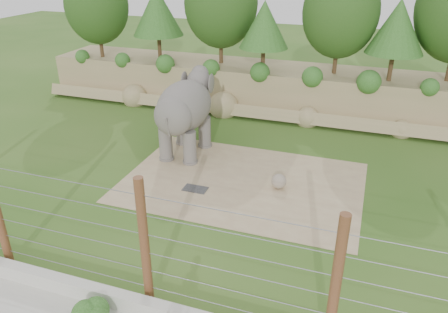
% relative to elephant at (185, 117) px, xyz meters
% --- Properties ---
extents(ground, '(90.00, 90.00, 0.00)m').
position_rel_elephant_xyz_m(ground, '(2.96, -4.92, -1.86)').
color(ground, '#2B5B18').
rests_on(ground, ground).
extents(back_embankment, '(30.00, 5.52, 8.77)m').
position_rel_elephant_xyz_m(back_embankment, '(3.55, 7.75, 2.10)').
color(back_embankment, '#92865A').
rests_on(back_embankment, ground).
extents(dirt_patch, '(10.00, 7.00, 0.02)m').
position_rel_elephant_xyz_m(dirt_patch, '(3.46, -1.92, -1.85)').
color(dirt_patch, tan).
rests_on(dirt_patch, ground).
extents(drain_grate, '(1.00, 0.60, 0.03)m').
position_rel_elephant_xyz_m(drain_grate, '(1.78, -3.18, -1.83)').
color(drain_grate, '#262628').
rests_on(drain_grate, dirt_patch).
extents(elephant, '(2.06, 4.64, 3.73)m').
position_rel_elephant_xyz_m(elephant, '(0.00, 0.00, 0.00)').
color(elephant, '#66615B').
rests_on(elephant, ground).
extents(stone_ball, '(0.62, 0.62, 0.62)m').
position_rel_elephant_xyz_m(stone_ball, '(5.04, -1.94, -1.53)').
color(stone_ball, gray).
rests_on(stone_ball, dirt_patch).
extents(retaining_wall, '(26.00, 0.35, 0.50)m').
position_rel_elephant_xyz_m(retaining_wall, '(2.96, -9.92, -1.61)').
color(retaining_wall, beige).
rests_on(retaining_wall, ground).
extents(barrier_fence, '(20.26, 0.26, 4.00)m').
position_rel_elephant_xyz_m(barrier_fence, '(2.96, -9.42, 0.14)').
color(barrier_fence, '#5C2D1C').
rests_on(barrier_fence, ground).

